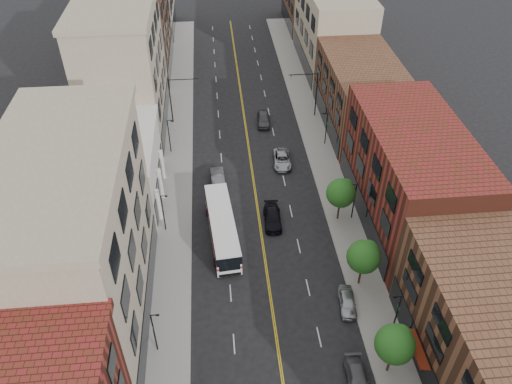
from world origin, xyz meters
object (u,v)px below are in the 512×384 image
object	(u,v)px
car_lane_b	(282,159)
car_parked_mid	(357,379)
car_lane_a	(272,218)
car_parked_far	(347,302)
car_lane_c	(264,119)
city_bus	(222,226)
car_lane_behind	(218,178)

from	to	relation	value
car_lane_b	car_parked_mid	bearing A→B (deg)	-83.01
car_parked_mid	car_lane_a	size ratio (longest dim) A/B	0.91
car_parked_mid	car_parked_far	size ratio (longest dim) A/B	1.11
car_lane_c	car_lane_a	bearing A→B (deg)	-90.20
city_bus	car_lane_b	distance (m)	16.26
city_bus	car_parked_mid	size ratio (longest dim) A/B	2.78
car_parked_mid	car_lane_c	world-z (taller)	car_lane_c
car_lane_behind	city_bus	bearing A→B (deg)	88.77
city_bus	car_lane_b	world-z (taller)	city_bus
car_lane_behind	car_lane_a	size ratio (longest dim) A/B	0.97
car_lane_behind	car_lane_b	bearing A→B (deg)	-161.50
car_parked_mid	car_lane_behind	world-z (taller)	car_lane_behind
car_lane_behind	car_lane_c	distance (m)	15.86
car_parked_far	car_lane_a	size ratio (longest dim) A/B	0.81
city_bus	car_lane_c	xyz separation A→B (m)	(7.25, 24.33, -1.01)
car_lane_b	city_bus	bearing A→B (deg)	-119.03
car_parked_far	car_lane_a	xyz separation A→B (m)	(-5.90, 12.95, 0.03)
car_parked_far	car_lane_behind	bearing A→B (deg)	125.49
car_parked_mid	car_lane_a	world-z (taller)	car_lane_a
car_parked_mid	car_lane_c	xyz separation A→B (m)	(-3.55, 43.33, 0.16)
car_lane_a	car_lane_c	size ratio (longest dim) A/B	1.04
city_bus	car_lane_a	xyz separation A→B (m)	(5.95, 2.09, -1.11)
city_bus	car_parked_mid	xyz separation A→B (m)	(10.80, -19.00, -1.17)
car_parked_far	car_lane_a	distance (m)	14.23
city_bus	car_lane_a	size ratio (longest dim) A/B	2.51
car_lane_a	car_parked_mid	bearing A→B (deg)	-75.00
car_parked_mid	car_lane_behind	size ratio (longest dim) A/B	0.93
car_parked_mid	car_lane_b	xyz separation A→B (m)	(-2.13, 32.71, 0.06)
car_parked_mid	car_lane_c	size ratio (longest dim) A/B	0.94
city_bus	car_lane_c	world-z (taller)	city_bus
car_parked_mid	car_parked_far	world-z (taller)	car_parked_far
car_lane_a	car_lane_c	xyz separation A→B (m)	(1.29, 22.24, 0.09)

